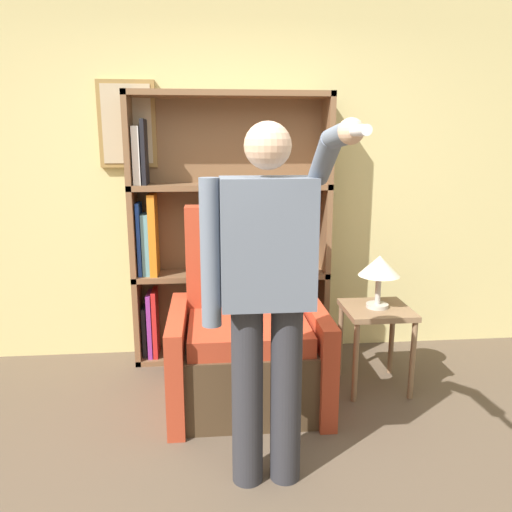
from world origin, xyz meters
name	(u,v)px	position (x,y,z in m)	size (l,w,h in m)	color
wall_back	(229,173)	(-0.01, 2.03, 1.40)	(8.00, 0.11, 2.80)	#DBCC84
bookcase	(217,233)	(-0.11, 1.88, 0.97)	(1.46, 0.28, 1.98)	brown
armchair	(247,342)	(0.06, 1.19, 0.39)	(0.97, 0.81, 1.23)	#4C3823
person_standing	(267,289)	(0.09, 0.37, 0.99)	(0.57, 0.78, 1.72)	#2D2D33
side_table	(376,322)	(0.93, 1.27, 0.47)	(0.43, 0.43, 0.57)	#846647
table_lamp	(379,268)	(0.93, 1.27, 0.83)	(0.27, 0.27, 0.35)	#B7B2A8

